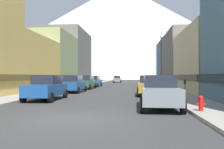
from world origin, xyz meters
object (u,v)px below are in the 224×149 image
at_px(parking_meter_near, 185,87).
at_px(car_left_1, 73,84).
at_px(car_right_0, 159,92).
at_px(car_right_1, 149,85).
at_px(fire_hydrant_near, 201,103).
at_px(pedestrian_0, 68,83).
at_px(car_left_3, 94,81).
at_px(car_left_2, 86,82).
at_px(car_driving_0, 117,79).
at_px(streetlamp_right, 161,54).
at_px(car_left_0, 47,87).

bearing_deg(parking_meter_near, car_left_1, 139.35).
height_order(car_right_0, car_right_1, same).
xyz_separation_m(fire_hydrant_near, pedestrian_0, (-11.70, 19.17, 0.32)).
height_order(car_left_3, car_right_1, same).
height_order(car_left_1, pedestrian_0, car_left_1).
bearing_deg(car_left_1, pedestrian_0, 110.76).
relative_size(car_right_1, fire_hydrant_near, 6.32).
bearing_deg(parking_meter_near, car_right_0, -125.16).
bearing_deg(car_left_2, pedestrian_0, -178.86).
height_order(car_driving_0, fire_hydrant_near, car_driving_0).
distance_m(car_right_1, streetlamp_right, 5.28).
bearing_deg(car_right_0, pedestrian_0, 119.98).
bearing_deg(car_right_1, car_right_0, -89.97).
relative_size(car_left_0, car_left_1, 1.00).
xyz_separation_m(fire_hydrant_near, parking_meter_near, (0.30, 4.50, 0.49)).
bearing_deg(car_driving_0, car_right_0, -83.41).
height_order(fire_hydrant_near, pedestrian_0, pedestrian_0).
xyz_separation_m(car_left_0, car_left_2, (0.00, 13.88, 0.00)).
xyz_separation_m(car_left_0, car_right_0, (7.60, -3.59, 0.00)).
bearing_deg(parking_meter_near, car_right_1, 111.04).
bearing_deg(car_left_0, streetlamp_right, 42.01).
relative_size(fire_hydrant_near, parking_meter_near, 0.53).
bearing_deg(fire_hydrant_near, car_right_0, 133.48).
bearing_deg(car_left_3, car_left_0, -89.99).
xyz_separation_m(car_left_3, car_right_1, (7.60, -15.90, 0.00)).
bearing_deg(car_driving_0, car_left_2, -94.30).
bearing_deg(car_driving_0, car_left_3, -95.47).
relative_size(car_left_1, car_left_3, 0.99).
xyz_separation_m(car_left_2, car_left_3, (-0.01, 6.26, 0.00)).
bearing_deg(parking_meter_near, pedestrian_0, 129.30).
bearing_deg(car_left_1, car_driving_0, 86.48).
height_order(car_left_3, streetlamp_right, streetlamp_right).
xyz_separation_m(car_right_1, car_driving_0, (-5.40, 38.89, 0.00)).
relative_size(car_left_2, car_driving_0, 1.02).
bearing_deg(car_driving_0, pedestrian_0, -99.02).
xyz_separation_m(car_right_1, pedestrian_0, (-10.05, 9.59, -0.06)).
relative_size(fire_hydrant_near, pedestrian_0, 0.46).
relative_size(car_left_0, car_right_0, 0.99).
xyz_separation_m(car_left_0, parking_meter_near, (9.55, -0.83, 0.11)).
distance_m(car_left_1, streetlamp_right, 9.70).
relative_size(car_left_0, pedestrian_0, 2.90).
height_order(car_driving_0, parking_meter_near, car_driving_0).
bearing_deg(parking_meter_near, car_left_2, 122.98).
relative_size(car_left_1, car_right_1, 0.99).
bearing_deg(car_right_1, streetlamp_right, 68.79).
bearing_deg(fire_hydrant_near, car_left_1, 126.06).
bearing_deg(car_left_1, car_right_0, -55.27).
distance_m(car_left_2, streetlamp_right, 11.18).
xyz_separation_m(car_left_3, pedestrian_0, (-2.45, -6.31, -0.06)).
relative_size(car_left_1, parking_meter_near, 3.32).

